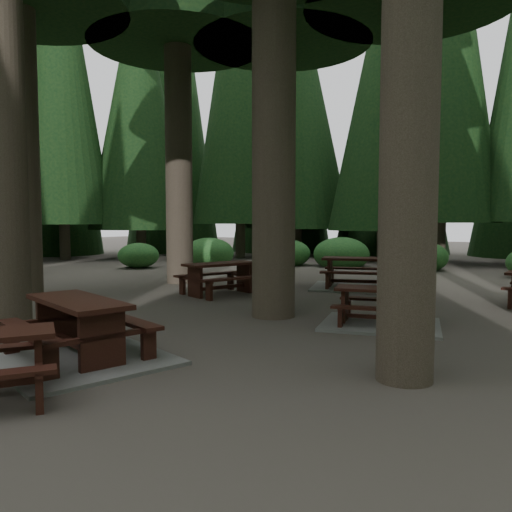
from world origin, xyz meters
The scene contains 6 objects.
ground centered at (0.00, 0.00, 0.00)m, with size 80.00×80.00×0.00m, color #4A433C.
picnic_table_a centered at (2.88, 0.36, 0.22)m, with size 2.33×2.06×0.69m.
picnic_table_b centered at (-1.73, 2.07, 0.54)m, with size 2.10×2.30×0.81m.
picnic_table_c centered at (0.91, 4.99, 0.30)m, with size 3.01×2.71×0.86m.
picnic_table_f centered at (-0.01, -3.84, 0.29)m, with size 2.94×2.68×0.83m.
shrub_ring centered at (0.70, 0.75, 0.40)m, with size 23.86×24.64×1.49m.
Camera 1 is at (5.39, -8.34, 1.87)m, focal length 35.00 mm.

